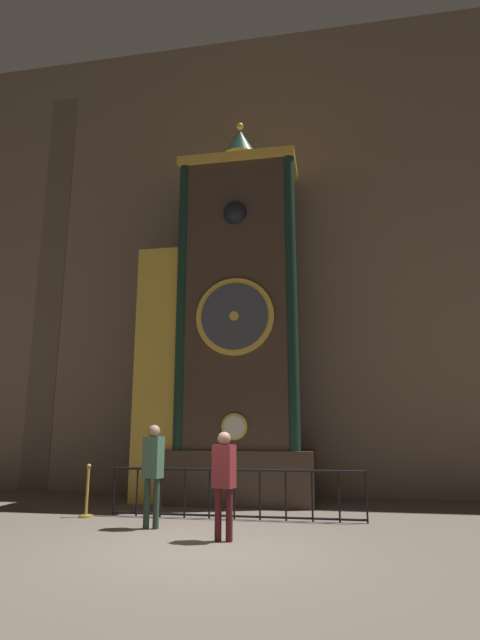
{
  "coord_description": "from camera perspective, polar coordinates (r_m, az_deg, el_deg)",
  "views": [
    {
      "loc": [
        1.94,
        -7.67,
        1.72
      ],
      "look_at": [
        -0.3,
        4.7,
        4.49
      ],
      "focal_mm": 28.0,
      "sensor_mm": 36.0,
      "label": 1
    }
  ],
  "objects": [
    {
      "name": "ground_plane",
      "position": [
        8.1,
        -4.25,
        -24.65
      ],
      "size": [
        28.0,
        28.0,
        0.0
      ],
      "primitive_type": "plane",
      "color": "brown"
    },
    {
      "name": "cathedral_back_wall",
      "position": [
        15.01,
        1.83,
        8.5
      ],
      "size": [
        24.0,
        0.32,
        14.17
      ],
      "color": "#7A6656",
      "rests_on": "ground_plane"
    },
    {
      "name": "clock_tower",
      "position": [
        12.88,
        -1.56,
        -0.97
      ],
      "size": [
        4.4,
        1.77,
        10.19
      ],
      "color": "#423328",
      "rests_on": "ground_plane"
    },
    {
      "name": "railing_fence",
      "position": [
        10.44,
        -0.65,
        -18.96
      ],
      "size": [
        5.13,
        0.05,
        0.96
      ],
      "color": "black",
      "rests_on": "ground_plane"
    },
    {
      "name": "visitor_near",
      "position": [
        9.58,
        -9.92,
        -15.97
      ],
      "size": [
        0.39,
        0.31,
        1.81
      ],
      "rotation": [
        0.0,
        0.0,
        -0.29
      ],
      "color": "#213427",
      "rests_on": "ground_plane"
    },
    {
      "name": "visitor_far",
      "position": [
        8.43,
        -1.85,
        -17.19
      ],
      "size": [
        0.39,
        0.31,
        1.69
      ],
      "rotation": [
        0.0,
        0.0,
        -0.31
      ],
      "color": "#461518",
      "rests_on": "ground_plane"
    },
    {
      "name": "stanchion_post",
      "position": [
        11.18,
        -17.11,
        -19.01
      ],
      "size": [
        0.28,
        0.28,
        1.03
      ],
      "color": "#B28E33",
      "rests_on": "ground_plane"
    }
  ]
}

